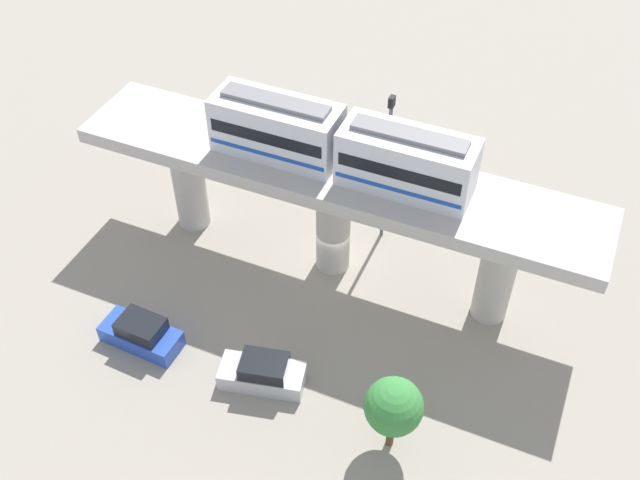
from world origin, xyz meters
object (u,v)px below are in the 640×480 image
train (340,144)px  parked_car_blue (141,333)px  parked_car_silver (263,373)px  tree_near_viaduct (394,407)px  signal_post (387,164)px

train → parked_car_blue: bearing=-38.0°
parked_car_silver → parked_car_blue: (0.28, -6.85, 0.00)m
tree_near_viaduct → parked_car_blue: bearing=-91.8°
train → signal_post: train is taller
tree_near_viaduct → train: bearing=-145.5°
train → tree_near_viaduct: bearing=34.5°
tree_near_viaduct → signal_post: signal_post is taller
signal_post → train: bearing=-23.0°
train → signal_post: bearing=157.0°
parked_car_silver → tree_near_viaduct: 7.30m
train → signal_post: size_ratio=1.39×
parked_car_silver → signal_post: bearing=158.9°
parked_car_silver → tree_near_viaduct: tree_near_viaduct is taller
train → parked_car_blue: 14.07m
tree_near_viaduct → signal_post: size_ratio=0.45×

